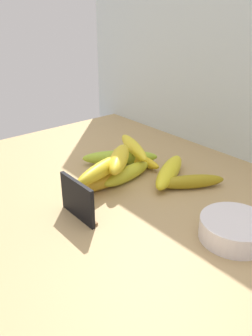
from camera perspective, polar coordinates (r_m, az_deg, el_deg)
The scene contains 13 objects.
counter_top at distance 78.73cm, azimuth 0.77°, elevation -6.02°, with size 110.00×76.00×3.00cm, color tan.
back_wall at distance 97.44cm, azimuth 19.79°, elevation 19.60°, with size 130.00×2.00×70.00cm, color silver.
chalkboard_sign at distance 70.31cm, azimuth -7.98°, elevation -5.37°, with size 11.00×1.80×8.40cm.
fruit_bowl at distance 67.72cm, azimuth 17.47°, elevation -9.61°, with size 12.95×12.95×4.03cm, color silver.
banana_0 at distance 82.25cm, azimuth -3.07°, elevation -1.96°, with size 18.85×3.57×3.57cm, color gold.
banana_1 at distance 83.00cm, azimuth 10.70°, elevation -2.23°, with size 16.18×3.32×3.32cm, color #9D8617.
banana_2 at distance 85.93cm, azimuth 7.16°, elevation -0.59°, with size 18.64×4.31×4.31cm, color yellow.
banana_3 at distance 93.97cm, azimuth 1.51°, elevation 1.61°, with size 16.66×3.25×3.25cm, color yellow.
banana_4 at distance 84.96cm, azimuth 0.21°, elevation -0.93°, with size 15.80×3.69×3.69cm, color gold.
banana_5 at distance 93.44cm, azimuth -0.99°, elevation 1.73°, with size 20.28×4.03×4.03cm, color #9EC032.
banana_6 at distance 92.78cm, azimuth 1.23°, elevation 3.49°, with size 17.94×3.34×3.34cm, color yellow.
banana_7 at distance 79.71cm, azimuth -3.72°, elevation -0.03°, with size 18.85×3.62×3.62cm, color gold.
banana_8 at distance 83.30cm, azimuth -1.14°, elevation 1.52°, with size 15.77×4.23×4.23cm, color yellow.
Camera 1 is at (51.03, -43.66, 42.57)cm, focal length 36.94 mm.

